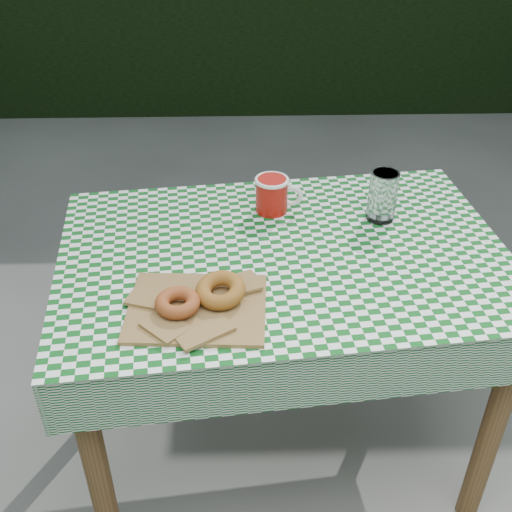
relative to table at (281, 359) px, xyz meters
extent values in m
plane|color=#484844|center=(-0.18, -0.11, -0.38)|extent=(60.00, 60.00, 0.00)
cube|color=brown|center=(0.00, 0.00, 0.00)|extent=(1.21, 0.88, 0.75)
cube|color=#0C5118|center=(0.00, 0.00, 0.38)|extent=(1.23, 0.90, 0.01)
cube|color=olive|center=(-0.21, -0.23, 0.39)|extent=(0.32, 0.27, 0.02)
torus|color=#A24921|center=(-0.25, -0.24, 0.41)|extent=(0.12, 0.12, 0.03)
torus|color=#9C5A20|center=(-0.16, -0.20, 0.42)|extent=(0.16, 0.16, 0.04)
cylinder|color=silver|center=(0.28, 0.16, 0.45)|extent=(0.09, 0.09, 0.14)
camera|label=1|loc=(-0.11, -1.33, 1.30)|focal=44.06mm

